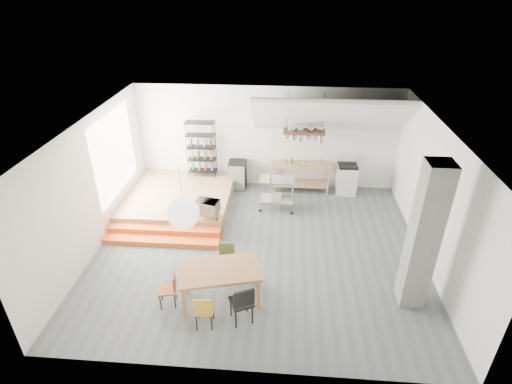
# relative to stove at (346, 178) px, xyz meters

# --- Properties ---
(floor) EXTENTS (8.00, 8.00, 0.00)m
(floor) POSITION_rel_stove_xyz_m (-2.50, -3.16, -0.48)
(floor) COLOR #525D5F
(floor) RESTS_ON ground
(wall_back) EXTENTS (8.00, 0.04, 3.20)m
(wall_back) POSITION_rel_stove_xyz_m (-2.50, 0.34, 1.12)
(wall_back) COLOR silver
(wall_back) RESTS_ON ground
(wall_left) EXTENTS (0.04, 7.00, 3.20)m
(wall_left) POSITION_rel_stove_xyz_m (-6.50, -3.16, 1.12)
(wall_left) COLOR silver
(wall_left) RESTS_ON ground
(wall_right) EXTENTS (0.04, 7.00, 3.20)m
(wall_right) POSITION_rel_stove_xyz_m (1.50, -3.16, 1.12)
(wall_right) COLOR silver
(wall_right) RESTS_ON ground
(ceiling) EXTENTS (8.00, 7.00, 0.02)m
(ceiling) POSITION_rel_stove_xyz_m (-2.50, -3.16, 2.72)
(ceiling) COLOR white
(ceiling) RESTS_ON wall_back
(slope_ceiling) EXTENTS (4.40, 1.44, 1.32)m
(slope_ceiling) POSITION_rel_stove_xyz_m (-0.70, -0.26, 2.07)
(slope_ceiling) COLOR white
(slope_ceiling) RESTS_ON wall_back
(window_pane) EXTENTS (0.02, 2.50, 2.20)m
(window_pane) POSITION_rel_stove_xyz_m (-6.48, -1.66, 1.32)
(window_pane) COLOR white
(window_pane) RESTS_ON wall_left
(platform) EXTENTS (3.00, 3.00, 0.40)m
(platform) POSITION_rel_stove_xyz_m (-5.00, -1.16, -0.28)
(platform) COLOR #A47A52
(platform) RESTS_ON ground
(step_lower) EXTENTS (3.00, 0.35, 0.13)m
(step_lower) POSITION_rel_stove_xyz_m (-5.00, -3.11, -0.41)
(step_lower) COLOR orange
(step_lower) RESTS_ON ground
(step_upper) EXTENTS (3.00, 0.35, 0.27)m
(step_upper) POSITION_rel_stove_xyz_m (-5.00, -2.76, -0.35)
(step_upper) COLOR orange
(step_upper) RESTS_ON ground
(concrete_column) EXTENTS (0.50, 0.50, 3.20)m
(concrete_column) POSITION_rel_stove_xyz_m (0.80, -4.66, 1.12)
(concrete_column) COLOR slate
(concrete_column) RESTS_ON ground
(kitchen_counter) EXTENTS (1.80, 0.60, 0.91)m
(kitchen_counter) POSITION_rel_stove_xyz_m (-1.40, -0.01, 0.15)
(kitchen_counter) COLOR #A47A52
(kitchen_counter) RESTS_ON ground
(stove) EXTENTS (0.60, 0.60, 1.18)m
(stove) POSITION_rel_stove_xyz_m (0.00, 0.00, 0.00)
(stove) COLOR white
(stove) RESTS_ON ground
(pot_rack) EXTENTS (1.20, 0.50, 1.43)m
(pot_rack) POSITION_rel_stove_xyz_m (-1.37, -0.23, 1.50)
(pot_rack) COLOR #452A1B
(pot_rack) RESTS_ON ceiling
(wire_shelving) EXTENTS (0.88, 0.38, 1.80)m
(wire_shelving) POSITION_rel_stove_xyz_m (-4.50, 0.04, 0.85)
(wire_shelving) COLOR black
(wire_shelving) RESTS_ON platform
(microwave_shelf) EXTENTS (0.60, 0.40, 0.16)m
(microwave_shelf) POSITION_rel_stove_xyz_m (-3.90, -2.41, 0.07)
(microwave_shelf) COLOR #A47A52
(microwave_shelf) RESTS_ON platform
(paper_lantern) EXTENTS (0.60, 0.60, 0.60)m
(paper_lantern) POSITION_rel_stove_xyz_m (-3.76, -5.08, 1.72)
(paper_lantern) COLOR white
(paper_lantern) RESTS_ON ceiling
(dining_table) EXTENTS (1.82, 1.30, 0.78)m
(dining_table) POSITION_rel_stove_xyz_m (-3.18, -4.93, 0.22)
(dining_table) COLOR brown
(dining_table) RESTS_ON ground
(chair_mustard) EXTENTS (0.39, 0.39, 0.80)m
(chair_mustard) POSITION_rel_stove_xyz_m (-3.36, -5.73, -0.00)
(chair_mustard) COLOR #B2861E
(chair_mustard) RESTS_ON ground
(chair_black) EXTENTS (0.56, 0.56, 0.92)m
(chair_black) POSITION_rel_stove_xyz_m (-2.63, -5.56, 0.07)
(chair_black) COLOR black
(chair_black) RESTS_ON ground
(chair_olive) EXTENTS (0.39, 0.39, 0.81)m
(chair_olive) POSITION_rel_stove_xyz_m (-3.15, -4.16, 0.00)
(chair_olive) COLOR #576630
(chair_olive) RESTS_ON ground
(chair_red) EXTENTS (0.43, 0.43, 0.79)m
(chair_red) POSITION_rel_stove_xyz_m (-4.16, -5.18, -0.01)
(chair_red) COLOR #A14617
(chair_red) RESTS_ON ground
(rolling_cart) EXTENTS (1.02, 0.62, 0.97)m
(rolling_cart) POSITION_rel_stove_xyz_m (-2.11, -1.19, 0.15)
(rolling_cart) COLOR silver
(rolling_cart) RESTS_ON ground
(mini_fridge) EXTENTS (0.53, 0.53, 0.90)m
(mini_fridge) POSITION_rel_stove_xyz_m (-3.40, 0.04, -0.03)
(mini_fridge) COLOR black
(mini_fridge) RESTS_ON ground
(microwave) EXTENTS (0.67, 0.53, 0.33)m
(microwave) POSITION_rel_stove_xyz_m (-3.90, -2.41, 0.25)
(microwave) COLOR beige
(microwave) RESTS_ON microwave_shelf
(bowl) EXTENTS (0.27, 0.27, 0.05)m
(bowl) POSITION_rel_stove_xyz_m (-1.43, -0.06, 0.46)
(bowl) COLOR silver
(bowl) RESTS_ON kitchen_counter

